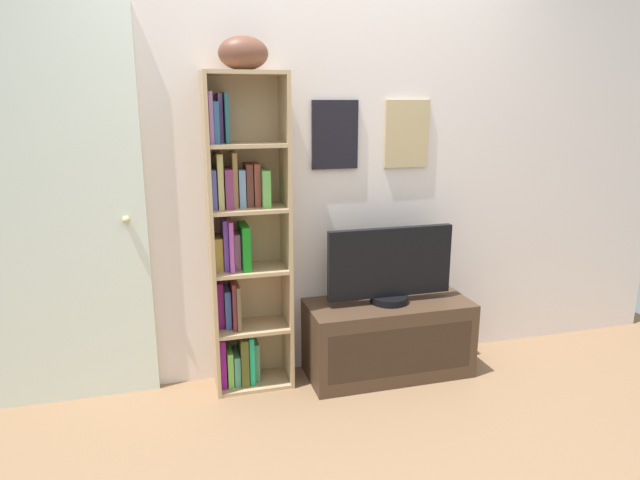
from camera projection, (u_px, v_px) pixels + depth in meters
name	position (u px, v px, depth m)	size (l,w,h in m)	color
back_wall	(316.00, 176.00, 3.20)	(4.80, 0.08, 2.34)	silver
bookshelf	(241.00, 246.00, 3.04)	(0.43, 0.25, 1.73)	tan
football	(243.00, 53.00, 2.78)	(0.25, 0.17, 0.17)	brown
tv_stand	(388.00, 338.00, 3.30)	(0.96, 0.41, 0.45)	#443021
television	(390.00, 266.00, 3.19)	(0.74, 0.22, 0.44)	black
door	(59.00, 214.00, 2.83)	(0.84, 0.09, 2.06)	silver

